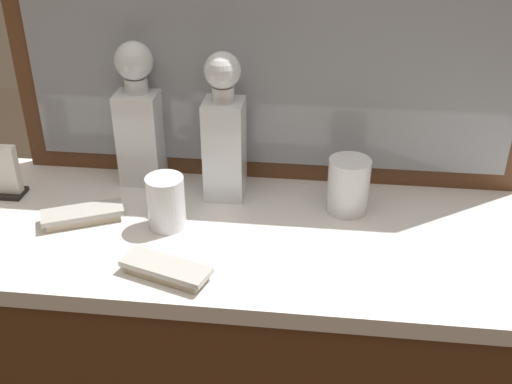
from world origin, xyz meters
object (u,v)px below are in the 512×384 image
(crystal_tumbler_right, at_px, (348,187))
(napkin_holder, at_px, (8,175))
(crystal_tumbler_center, at_px, (166,204))
(crystal_decanter_rear, at_px, (224,141))
(silver_brush_far_left, at_px, (83,215))
(crystal_decanter_far_right, at_px, (140,127))
(silver_brush_front, at_px, (166,270))

(crystal_tumbler_right, distance_m, napkin_holder, 0.68)
(crystal_tumbler_center, distance_m, napkin_holder, 0.35)
(crystal_decanter_rear, bearing_deg, silver_brush_far_left, -152.35)
(crystal_decanter_far_right, xyz_separation_m, silver_brush_far_left, (-0.07, -0.18, -0.11))
(crystal_decanter_far_right, height_order, napkin_holder, crystal_decanter_far_right)
(napkin_holder, bearing_deg, crystal_tumbler_center, -12.53)
(silver_brush_far_left, xyz_separation_m, napkin_holder, (-0.18, 0.08, 0.03))
(silver_brush_front, bearing_deg, silver_brush_far_left, 142.93)
(silver_brush_far_left, bearing_deg, napkin_holder, 156.20)
(silver_brush_front, distance_m, silver_brush_far_left, 0.25)
(crystal_decanter_rear, height_order, crystal_tumbler_right, crystal_decanter_rear)
(crystal_decanter_rear, bearing_deg, crystal_tumbler_center, -124.72)
(crystal_decanter_far_right, relative_size, silver_brush_far_left, 1.86)
(crystal_decanter_rear, bearing_deg, crystal_decanter_far_right, 165.36)
(silver_brush_front, bearing_deg, crystal_decanter_far_right, 111.04)
(silver_brush_far_left, distance_m, napkin_holder, 0.20)
(silver_brush_front, relative_size, silver_brush_far_left, 1.01)
(crystal_decanter_rear, xyz_separation_m, crystal_tumbler_right, (0.25, -0.03, -0.07))
(crystal_tumbler_right, relative_size, silver_brush_far_left, 0.68)
(crystal_decanter_rear, height_order, silver_brush_front, crystal_decanter_rear)
(crystal_decanter_rear, bearing_deg, napkin_holder, -172.94)
(silver_brush_front, distance_m, napkin_holder, 0.44)
(silver_brush_front, bearing_deg, crystal_decanter_rear, 78.95)
(crystal_tumbler_right, xyz_separation_m, crystal_tumbler_center, (-0.34, -0.10, -0.00))
(napkin_holder, bearing_deg, crystal_decanter_far_right, 21.97)
(crystal_decanter_far_right, bearing_deg, napkin_holder, -158.03)
(crystal_decanter_rear, relative_size, napkin_holder, 2.72)
(crystal_tumbler_center, xyz_separation_m, napkin_holder, (-0.34, 0.08, -0.00))
(crystal_decanter_far_right, height_order, silver_brush_far_left, crystal_decanter_far_right)
(crystal_tumbler_center, distance_m, silver_brush_front, 0.16)
(crystal_decanter_far_right, distance_m, silver_brush_far_left, 0.22)
(crystal_tumbler_center, relative_size, silver_brush_far_left, 0.64)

